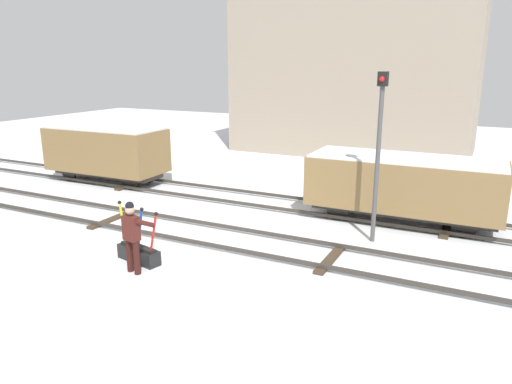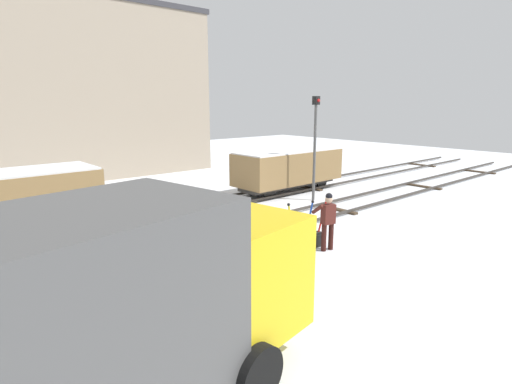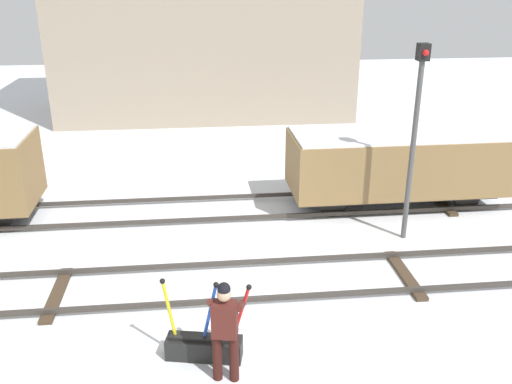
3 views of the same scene
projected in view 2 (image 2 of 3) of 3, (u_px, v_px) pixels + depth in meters
name	position (u px, v px, depth m)	size (l,w,h in m)	color
ground_plane	(273.00, 227.00, 14.30)	(60.00, 60.00, 0.00)	silver
track_main_line	(273.00, 224.00, 14.27)	(44.00, 1.94, 0.18)	#38332D
track_siding_near	(211.00, 204.00, 17.04)	(44.00, 1.94, 0.18)	#38332D
switch_lever_frame	(306.00, 240.00, 12.21)	(1.43, 0.61, 1.44)	black
rail_worker	(328.00, 218.00, 11.86)	(0.63, 0.68, 1.72)	#351511
delivery_truck	(118.00, 308.00, 5.19)	(6.01, 3.14, 3.06)	gold
signal_post	(315.00, 139.00, 17.67)	(0.24, 0.32, 4.52)	#4C4C4C
apartment_building	(94.00, 91.00, 24.61)	(12.56, 6.47, 9.88)	gray
freight_car_near_switch	(12.00, 203.00, 12.21)	(4.89, 2.15, 2.25)	#2D2B28
freight_car_far_end	(289.00, 167.00, 19.71)	(5.62, 2.14, 2.04)	#2D2B28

